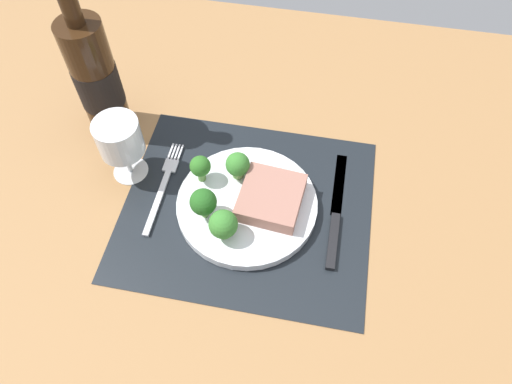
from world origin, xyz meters
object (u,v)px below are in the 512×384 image
at_px(steak, 271,198).
at_px(wine_bottle, 96,77).
at_px(knife, 335,218).
at_px(wine_glass, 120,140).
at_px(plate, 247,205).
at_px(fork, 163,186).

bearing_deg(steak, wine_bottle, 158.11).
xyz_separation_m(steak, wine_bottle, (-0.33, 0.13, 0.08)).
height_order(knife, wine_glass, wine_glass).
xyz_separation_m(steak, knife, (0.11, -0.00, -0.03)).
bearing_deg(wine_bottle, plate, -25.61).
distance_m(fork, wine_bottle, 0.22).
distance_m(steak, wine_bottle, 0.36).
relative_size(plate, knife, 1.01).
height_order(plate, wine_glass, wine_glass).
bearing_deg(wine_bottle, wine_glass, -54.80).
bearing_deg(knife, steak, 178.95).
height_order(wine_bottle, wine_glass, wine_bottle).
distance_m(plate, knife, 0.15).
height_order(plate, wine_bottle, wine_bottle).
bearing_deg(wine_bottle, knife, -16.96).
bearing_deg(steak, fork, 177.76).
distance_m(knife, wine_glass, 0.37).
height_order(plate, knife, plate).
relative_size(fork, knife, 0.83).
distance_m(wine_bottle, wine_glass, 0.13).
relative_size(steak, fork, 0.54).
relative_size(steak, wine_bottle, 0.32).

